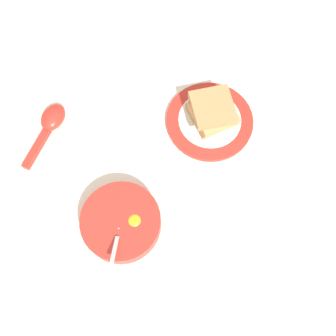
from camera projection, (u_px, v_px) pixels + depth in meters
ground_plane at (110, 208)px, 0.76m from camera, size 3.00×3.00×0.00m
egg_bowl at (121, 222)px, 0.73m from camera, size 0.15×0.16×0.07m
toast_plate at (210, 121)px, 0.82m from camera, size 0.18×0.18×0.01m
toast_sandwich at (212, 112)px, 0.79m from camera, size 0.11×0.11×0.05m
soup_spoon at (50, 123)px, 0.81m from camera, size 0.09×0.15×0.03m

